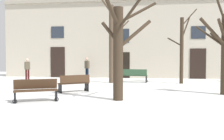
{
  "coord_description": "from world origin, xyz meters",
  "views": [
    {
      "loc": [
        2.05,
        -11.85,
        1.67
      ],
      "look_at": [
        0.0,
        1.94,
        1.03
      ],
      "focal_mm": 40.52,
      "sensor_mm": 36.0,
      "label": 1
    }
  ],
  "objects_px": {
    "person_by_shop_door": "(87,67)",
    "person_near_bench": "(27,68)",
    "bench_far_corner": "(36,90)",
    "tree_left_of_center": "(112,41)",
    "bench_back_to_back_right": "(74,83)",
    "tree_foreground": "(224,49)",
    "tree_near_facade": "(182,47)",
    "bench_near_lamp": "(134,75)",
    "tree_right_of_center": "(119,49)"
  },
  "relations": [
    {
      "from": "bench_near_lamp",
      "to": "person_near_bench",
      "type": "distance_m",
      "value": 8.45
    },
    {
      "from": "tree_foreground",
      "to": "bench_back_to_back_right",
      "type": "bearing_deg",
      "value": -178.76
    },
    {
      "from": "bench_back_to_back_right",
      "to": "tree_foreground",
      "type": "bearing_deg",
      "value": 143.88
    },
    {
      "from": "tree_right_of_center",
      "to": "bench_near_lamp",
      "type": "height_order",
      "value": "tree_right_of_center"
    },
    {
      "from": "bench_back_to_back_right",
      "to": "bench_far_corner",
      "type": "distance_m",
      "value": 2.96
    },
    {
      "from": "tree_foreground",
      "to": "tree_left_of_center",
      "type": "distance_m",
      "value": 7.72
    },
    {
      "from": "tree_right_of_center",
      "to": "tree_left_of_center",
      "type": "xyz_separation_m",
      "value": [
        -1.36,
        7.13,
        0.79
      ]
    },
    {
      "from": "tree_right_of_center",
      "to": "tree_foreground",
      "type": "relative_size",
      "value": 0.85
    },
    {
      "from": "tree_right_of_center",
      "to": "person_near_bench",
      "type": "relative_size",
      "value": 2.38
    },
    {
      "from": "person_by_shop_door",
      "to": "person_near_bench",
      "type": "relative_size",
      "value": 1.04
    },
    {
      "from": "bench_back_to_back_right",
      "to": "bench_far_corner",
      "type": "xyz_separation_m",
      "value": [
        -0.65,
        -2.88,
        0.01
      ]
    },
    {
      "from": "bench_near_lamp",
      "to": "person_by_shop_door",
      "type": "xyz_separation_m",
      "value": [
        -4.12,
        3.02,
        0.48
      ]
    },
    {
      "from": "tree_right_of_center",
      "to": "person_by_shop_door",
      "type": "height_order",
      "value": "tree_right_of_center"
    },
    {
      "from": "tree_near_facade",
      "to": "tree_right_of_center",
      "type": "bearing_deg",
      "value": -114.15
    },
    {
      "from": "tree_foreground",
      "to": "tree_near_facade",
      "type": "relative_size",
      "value": 0.95
    },
    {
      "from": "bench_far_corner",
      "to": "tree_foreground",
      "type": "bearing_deg",
      "value": -5.75
    },
    {
      "from": "bench_far_corner",
      "to": "person_near_bench",
      "type": "height_order",
      "value": "person_near_bench"
    },
    {
      "from": "bench_near_lamp",
      "to": "bench_far_corner",
      "type": "bearing_deg",
      "value": 76.41
    },
    {
      "from": "bench_near_lamp",
      "to": "person_near_bench",
      "type": "xyz_separation_m",
      "value": [
        -8.39,
        0.87,
        0.44
      ]
    },
    {
      "from": "tree_foreground",
      "to": "tree_near_facade",
      "type": "bearing_deg",
      "value": 103.6
    },
    {
      "from": "tree_left_of_center",
      "to": "person_by_shop_door",
      "type": "relative_size",
      "value": 3.33
    },
    {
      "from": "bench_back_to_back_right",
      "to": "person_near_bench",
      "type": "height_order",
      "value": "person_near_bench"
    },
    {
      "from": "tree_right_of_center",
      "to": "bench_far_corner",
      "type": "distance_m",
      "value": 3.64
    },
    {
      "from": "bench_far_corner",
      "to": "bench_near_lamp",
      "type": "bearing_deg",
      "value": 41.91
    },
    {
      "from": "tree_foreground",
      "to": "person_near_bench",
      "type": "height_order",
      "value": "tree_foreground"
    },
    {
      "from": "tree_near_facade",
      "to": "bench_back_to_back_right",
      "type": "height_order",
      "value": "tree_near_facade"
    },
    {
      "from": "tree_left_of_center",
      "to": "person_by_shop_door",
      "type": "distance_m",
      "value": 4.88
    },
    {
      "from": "bench_near_lamp",
      "to": "tree_near_facade",
      "type": "bearing_deg",
      "value": -178.54
    },
    {
      "from": "person_by_shop_door",
      "to": "bench_back_to_back_right",
      "type": "bearing_deg",
      "value": -49.93
    },
    {
      "from": "tree_left_of_center",
      "to": "person_near_bench",
      "type": "xyz_separation_m",
      "value": [
        -6.94,
        1.48,
        -1.93
      ]
    },
    {
      "from": "tree_right_of_center",
      "to": "bench_back_to_back_right",
      "type": "xyz_separation_m",
      "value": [
        -2.51,
        2.09,
        -1.63
      ]
    },
    {
      "from": "tree_foreground",
      "to": "person_near_bench",
      "type": "distance_m",
      "value": 14.4
    },
    {
      "from": "bench_far_corner",
      "to": "person_by_shop_door",
      "type": "height_order",
      "value": "person_by_shop_door"
    },
    {
      "from": "tree_left_of_center",
      "to": "bench_back_to_back_right",
      "type": "height_order",
      "value": "tree_left_of_center"
    },
    {
      "from": "tree_near_facade",
      "to": "person_near_bench",
      "type": "bearing_deg",
      "value": 174.11
    },
    {
      "from": "tree_near_facade",
      "to": "person_near_bench",
      "type": "xyz_separation_m",
      "value": [
        -11.62,
        1.2,
        -1.49
      ]
    },
    {
      "from": "tree_foreground",
      "to": "tree_left_of_center",
      "type": "relative_size",
      "value": 0.81
    },
    {
      "from": "person_by_shop_door",
      "to": "bench_far_corner",
      "type": "bearing_deg",
      "value": -55.57
    },
    {
      "from": "person_near_bench",
      "to": "tree_foreground",
      "type": "bearing_deg",
      "value": 109.69
    },
    {
      "from": "tree_left_of_center",
      "to": "person_by_shop_door",
      "type": "xyz_separation_m",
      "value": [
        -2.67,
        3.62,
        -1.89
      ]
    },
    {
      "from": "person_by_shop_door",
      "to": "person_near_bench",
      "type": "bearing_deg",
      "value": -123.14
    },
    {
      "from": "tree_left_of_center",
      "to": "bench_far_corner",
      "type": "height_order",
      "value": "tree_left_of_center"
    },
    {
      "from": "tree_foreground",
      "to": "person_by_shop_door",
      "type": "bearing_deg",
      "value": 135.28
    },
    {
      "from": "tree_right_of_center",
      "to": "bench_far_corner",
      "type": "height_order",
      "value": "tree_right_of_center"
    },
    {
      "from": "tree_foreground",
      "to": "tree_near_facade",
      "type": "distance_m",
      "value": 5.32
    },
    {
      "from": "tree_left_of_center",
      "to": "bench_near_lamp",
      "type": "xyz_separation_m",
      "value": [
        1.45,
        0.61,
        -2.37
      ]
    },
    {
      "from": "tree_near_facade",
      "to": "person_by_shop_door",
      "type": "relative_size",
      "value": 2.84
    },
    {
      "from": "bench_far_corner",
      "to": "tree_left_of_center",
      "type": "bearing_deg",
      "value": 49.99
    },
    {
      "from": "tree_near_facade",
      "to": "bench_far_corner",
      "type": "bearing_deg",
      "value": -128.34
    },
    {
      "from": "tree_right_of_center",
      "to": "bench_near_lamp",
      "type": "distance_m",
      "value": 7.9
    }
  ]
}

